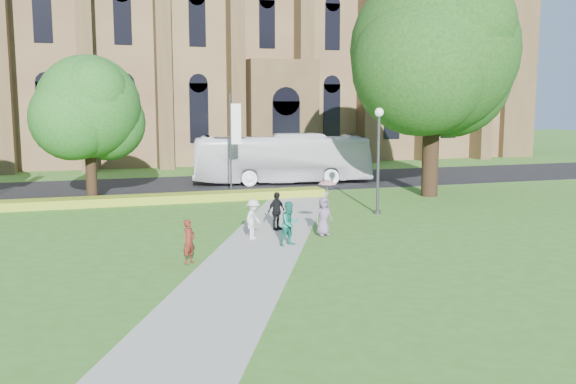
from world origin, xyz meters
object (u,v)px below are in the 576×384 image
object	(u,v)px
streetlamp	(378,148)
pedestrian_0	(189,241)
large_tree	(434,51)
tour_coach	(282,159)

from	to	relation	value
streetlamp	pedestrian_0	bearing A→B (deg)	-146.01
streetlamp	large_tree	bearing A→B (deg)	39.29
streetlamp	tour_coach	size ratio (longest dim) A/B	0.44
pedestrian_0	large_tree	bearing A→B (deg)	-7.75
streetlamp	large_tree	size ratio (longest dim) A/B	0.40
streetlamp	large_tree	distance (m)	8.73
pedestrian_0	tour_coach	bearing A→B (deg)	20.90
large_tree	streetlamp	bearing A→B (deg)	-140.71
large_tree	pedestrian_0	bearing A→B (deg)	-144.10
tour_coach	pedestrian_0	bearing A→B (deg)	163.37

